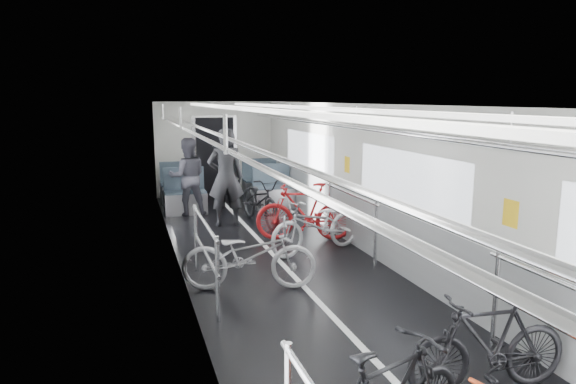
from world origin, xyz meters
name	(u,v)px	position (x,y,z in m)	size (l,w,h in m)	color
car_shell	(269,184)	(0.00, 1.78, 1.13)	(3.02, 14.01, 2.41)	black
bike_left_far	(249,255)	(-0.71, 0.20, 0.46)	(0.61, 1.76, 0.92)	#A1A1A6
bike_right_near	(489,344)	(0.66, -2.78, 0.44)	(0.42, 1.48, 0.89)	black
bike_right_mid	(317,224)	(0.72, 1.46, 0.47)	(0.62, 1.79, 0.94)	silver
bike_right_far	(305,212)	(0.77, 2.22, 0.52)	(0.49, 1.72, 1.03)	#AC1518
bike_aisle	(260,200)	(0.32, 3.58, 0.49)	(0.65, 1.86, 0.98)	black
person_standing	(226,177)	(-0.35, 3.68, 0.96)	(0.70, 0.46, 1.93)	black
person_seated	(188,177)	(-0.95, 4.86, 0.83)	(0.81, 0.63, 1.66)	#313038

